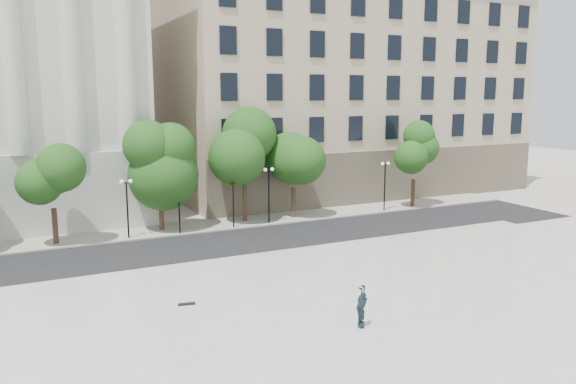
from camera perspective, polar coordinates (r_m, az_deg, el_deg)
name	(u,v)px	position (r m, az deg, el deg)	size (l,w,h in m)	color
ground	(366,359)	(22.92, 7.98, -16.45)	(160.00, 160.00, 0.00)	beige
plaza	(328,325)	(25.13, 4.08, -13.35)	(44.00, 22.00, 0.45)	silver
street	(216,247)	(38.20, -7.29, -5.55)	(60.00, 8.00, 0.02)	black
far_sidewalk	(191,227)	(43.75, -9.83, -3.56)	(60.00, 4.00, 0.12)	#A6A499
building_east	(324,85)	(64.20, 3.64, 10.79)	(36.00, 26.15, 23.00)	tan
traffic_light_west	(178,186)	(41.10, -11.07, 0.60)	(0.78, 1.60, 4.13)	black
traffic_light_east	(233,181)	(42.33, -5.61, 1.09)	(0.53, 1.73, 4.18)	black
person_lying	(361,322)	(24.38, 7.41, -12.96)	(0.66, 0.43, 1.80)	black
skateboard	(187,304)	(27.08, -10.26, -11.13)	(0.79, 0.20, 0.08)	black
street_trees	(142,169)	(41.55, -14.64, 2.29)	(44.57, 5.26, 7.84)	#382619
lamp_posts	(196,192)	(41.86, -9.29, -0.03)	(35.80, 0.28, 4.50)	black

